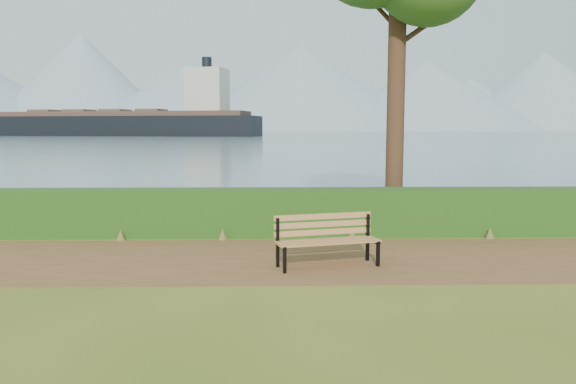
{
  "coord_description": "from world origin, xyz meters",
  "views": [
    {
      "loc": [
        -0.01,
        -9.43,
        2.32
      ],
      "look_at": [
        0.24,
        1.2,
        1.1
      ],
      "focal_mm": 35.0,
      "sensor_mm": 36.0,
      "label": 1
    }
  ],
  "objects": [
    {
      "name": "ground",
      "position": [
        0.0,
        0.0,
        0.0
      ],
      "size": [
        140.0,
        140.0,
        0.0
      ],
      "primitive_type": "plane",
      "color": "#4B5819",
      "rests_on": "ground"
    },
    {
      "name": "path",
      "position": [
        0.0,
        0.3,
        0.01
      ],
      "size": [
        40.0,
        3.4,
        0.01
      ],
      "primitive_type": "cube",
      "color": "brown",
      "rests_on": "ground"
    },
    {
      "name": "hedge",
      "position": [
        0.0,
        2.6,
        0.5
      ],
      "size": [
        32.0,
        0.85,
        1.0
      ],
      "primitive_type": "cube",
      "color": "#184012",
      "rests_on": "ground"
    },
    {
      "name": "water",
      "position": [
        0.0,
        260.0,
        0.01
      ],
      "size": [
        700.0,
        510.0,
        0.0
      ],
      "primitive_type": "cube",
      "color": "slate",
      "rests_on": "ground"
    },
    {
      "name": "mountains",
      "position": [
        -9.17,
        406.05,
        27.7
      ],
      "size": [
        585.0,
        190.0,
        70.0
      ],
      "color": "#7A8DA3",
      "rests_on": "ground"
    },
    {
      "name": "bench",
      "position": [
        0.85,
        -0.18,
        0.5
      ],
      "size": [
        1.81,
        0.93,
        0.87
      ],
      "rotation": [
        0.0,
        0.0,
        0.26
      ],
      "color": "black",
      "rests_on": "ground"
    },
    {
      "name": "cargo_ship",
      "position": [
        -38.28,
        144.41,
        3.37
      ],
      "size": [
        75.25,
        27.84,
        22.62
      ],
      "rotation": [
        0.0,
        0.0,
        -0.22
      ],
      "color": "black",
      "rests_on": "ground"
    }
  ]
}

